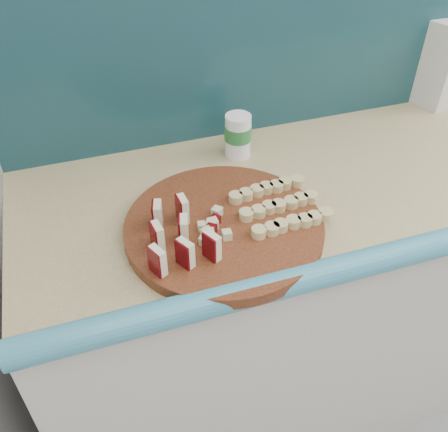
% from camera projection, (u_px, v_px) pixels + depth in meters
% --- Properties ---
extents(kitchen_counter, '(2.20, 0.63, 0.91)m').
position_uv_depth(kitchen_counter, '(396.00, 271.00, 1.63)').
color(kitchen_counter, silver).
rests_on(kitchen_counter, ground).
extents(backsplash, '(2.20, 0.02, 0.50)m').
position_uv_depth(backsplash, '(394.00, 25.00, 1.39)').
color(backsplash, teal).
rests_on(backsplash, kitchen_counter).
extents(cutting_board, '(0.46, 0.46, 0.03)m').
position_uv_depth(cutting_board, '(224.00, 228.00, 1.09)').
color(cutting_board, '#451D0E').
rests_on(cutting_board, kitchen_counter).
extents(apple_wedges, '(0.13, 0.17, 0.06)m').
position_uv_depth(apple_wedges, '(176.00, 235.00, 1.01)').
color(apple_wedges, beige).
rests_on(apple_wedges, cutting_board).
extents(apple_chunks, '(0.06, 0.08, 0.02)m').
position_uv_depth(apple_chunks, '(212.00, 223.00, 1.07)').
color(apple_chunks, beige).
rests_on(apple_chunks, cutting_board).
extents(banana_slices, '(0.20, 0.17, 0.02)m').
position_uv_depth(banana_slices, '(279.00, 205.00, 1.12)').
color(banana_slices, '#CEBC7E').
rests_on(banana_slices, cutting_board).
extents(flour_bag, '(0.18, 0.15, 0.25)m').
position_uv_depth(flour_bag, '(446.00, 62.00, 1.49)').
color(flour_bag, silver).
rests_on(flour_bag, kitchen_counter).
extents(canister, '(0.07, 0.07, 0.12)m').
position_uv_depth(canister, '(238.00, 135.00, 1.30)').
color(canister, white).
rests_on(canister, kitchen_counter).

